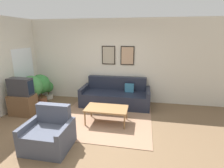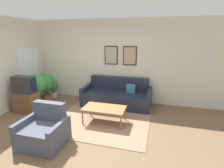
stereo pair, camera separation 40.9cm
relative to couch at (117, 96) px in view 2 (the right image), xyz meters
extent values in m
plane|color=brown|center=(-0.46, -2.05, -0.30)|extent=(16.00, 16.00, 0.00)
cube|color=#937056|center=(-0.11, -1.10, -0.29)|extent=(2.45, 2.21, 0.01)
cube|color=beige|center=(-0.46, 0.47, 1.05)|extent=(8.00, 0.06, 2.70)
cube|color=black|center=(-0.31, 0.42, 1.25)|extent=(0.44, 0.03, 0.60)
cube|color=#A89E89|center=(-0.31, 0.40, 1.25)|extent=(0.38, 0.01, 0.54)
cube|color=black|center=(0.31, 0.42, 1.25)|extent=(0.44, 0.03, 0.60)
cube|color=tan|center=(0.31, 0.40, 1.25)|extent=(0.38, 0.01, 0.54)
cube|color=beige|center=(-2.98, -0.27, 0.87)|extent=(0.02, 1.00, 1.31)
cube|color=white|center=(-2.97, -0.27, 0.87)|extent=(0.02, 0.92, 1.23)
cube|color=#1E2333|center=(0.00, -0.05, -0.08)|extent=(1.92, 0.90, 0.45)
cube|color=#1E2333|center=(0.00, 0.30, 0.36)|extent=(1.92, 0.20, 0.42)
cube|color=#1E2333|center=(-1.02, -0.05, -0.01)|extent=(0.12, 0.90, 0.59)
cube|color=#1E2333|center=(1.02, -0.05, -0.01)|extent=(0.12, 0.90, 0.59)
cube|color=teal|center=(0.43, 0.06, 0.27)|extent=(0.28, 0.10, 0.28)
cube|color=olive|center=(-0.03, -1.23, 0.09)|extent=(1.07, 0.59, 0.04)
cylinder|color=olive|center=(-0.52, -1.48, -0.12)|extent=(0.04, 0.04, 0.37)
cylinder|color=olive|center=(0.46, -1.48, -0.12)|extent=(0.04, 0.04, 0.37)
cylinder|color=olive|center=(-0.52, -0.97, -0.12)|extent=(0.04, 0.04, 0.37)
cylinder|color=olive|center=(0.46, -0.97, -0.12)|extent=(0.04, 0.04, 0.37)
cube|color=brown|center=(-2.45, -1.18, -0.01)|extent=(0.68, 0.43, 0.58)
cube|color=#2D2D33|center=(-2.45, -1.18, 0.52)|extent=(0.64, 0.28, 0.48)
cube|color=#192333|center=(-2.13, -1.18, 0.52)|extent=(0.01, 0.23, 0.37)
cube|color=#474C5B|center=(-0.95, -2.47, -0.09)|extent=(0.70, 0.76, 0.42)
cube|color=#474C5B|center=(-0.95, -2.17, 0.32)|extent=(0.70, 0.16, 0.41)
cube|color=#474C5B|center=(-1.34, -2.47, -0.03)|extent=(0.09, 0.76, 0.54)
cube|color=#474C5B|center=(-0.55, -2.47, -0.03)|extent=(0.09, 0.76, 0.54)
cylinder|color=beige|center=(-2.46, -0.72, -0.19)|extent=(0.24, 0.24, 0.22)
cylinder|color=#51381E|center=(-2.46, -0.72, 0.02)|extent=(0.04, 0.04, 0.19)
sphere|color=#3D8442|center=(-2.46, -0.72, 0.39)|extent=(0.65, 0.65, 0.65)
cylinder|color=beige|center=(-2.45, 0.14, -0.22)|extent=(0.29, 0.29, 0.15)
cylinder|color=#51381E|center=(-2.45, 0.14, -0.09)|extent=(0.04, 0.04, 0.11)
sphere|color=#337A38|center=(-2.45, 0.14, 0.13)|extent=(0.38, 0.38, 0.38)
cylinder|color=#935638|center=(-2.44, -0.28, -0.20)|extent=(0.31, 0.31, 0.19)
cylinder|color=#51381E|center=(-2.44, -0.28, -0.01)|extent=(0.04, 0.04, 0.19)
sphere|color=#337A38|center=(-2.44, -0.28, 0.35)|extent=(0.63, 0.63, 0.63)
camera|label=1|loc=(0.86, -5.22, 1.89)|focal=28.00mm
camera|label=2|loc=(1.26, -5.13, 1.89)|focal=28.00mm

